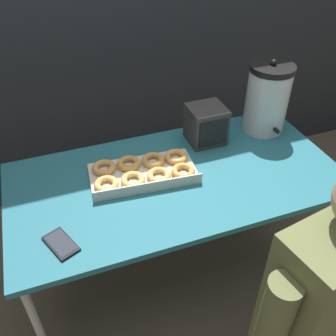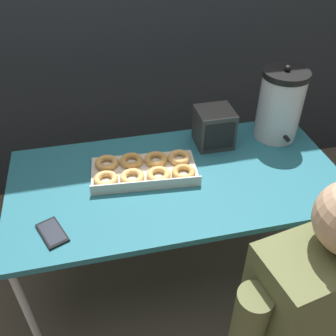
{
  "view_description": "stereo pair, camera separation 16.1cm",
  "coord_description": "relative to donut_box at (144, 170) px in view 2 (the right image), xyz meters",
  "views": [
    {
      "loc": [
        -0.47,
        -1.18,
        1.79
      ],
      "look_at": [
        -0.04,
        0.0,
        0.78
      ],
      "focal_mm": 40.0,
      "sensor_mm": 36.0,
      "label": 1
    },
    {
      "loc": [
        -0.32,
        -1.23,
        1.79
      ],
      "look_at": [
        -0.04,
        0.0,
        0.78
      ],
      "focal_mm": 40.0,
      "sensor_mm": 36.0,
      "label": 2
    }
  ],
  "objects": [
    {
      "name": "ground_plane",
      "position": [
        0.14,
        -0.06,
        -0.74
      ],
      "size": [
        12.0,
        12.0,
        0.0
      ],
      "primitive_type": "plane",
      "color": "brown"
    },
    {
      "name": "space_heater",
      "position": [
        0.37,
        0.16,
        0.07
      ],
      "size": [
        0.17,
        0.17,
        0.19
      ],
      "color": "#333333",
      "rests_on": "folding_table"
    },
    {
      "name": "donut_box",
      "position": [
        0.0,
        0.0,
        0.0
      ],
      "size": [
        0.49,
        0.29,
        0.05
      ],
      "rotation": [
        0.0,
        0.0,
        -0.09
      ],
      "color": "beige",
      "rests_on": "folding_table"
    },
    {
      "name": "person_seated",
      "position": [
        0.42,
        -0.76,
        -0.18
      ],
      "size": [
        0.61,
        0.31,
        1.2
      ],
      "rotation": [
        0.0,
        0.0,
        3.32
      ],
      "color": "#33332D",
      "rests_on": "ground"
    },
    {
      "name": "coffee_urn",
      "position": [
        0.7,
        0.16,
        0.15
      ],
      "size": [
        0.22,
        0.25,
        0.38
      ],
      "color": "silver",
      "rests_on": "folding_table"
    },
    {
      "name": "cell_phone",
      "position": [
        -0.4,
        -0.28,
        -0.02
      ],
      "size": [
        0.13,
        0.16,
        0.01
      ],
      "rotation": [
        0.0,
        0.0,
        0.4
      ],
      "color": "black",
      "rests_on": "folding_table"
    },
    {
      "name": "folding_table",
      "position": [
        0.14,
        -0.06,
        -0.07
      ],
      "size": [
        1.47,
        0.73,
        0.72
      ],
      "color": "#236675",
      "rests_on": "ground"
    }
  ]
}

